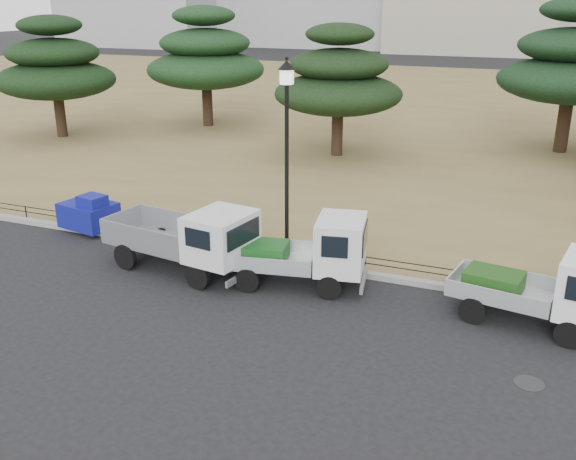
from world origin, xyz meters
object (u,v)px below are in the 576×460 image
at_px(truck_kei_rear, 546,289).
at_px(street_lamp, 287,128).
at_px(truck_kei_front, 306,252).
at_px(tarp_pile, 89,213).
at_px(truck_large, 187,236).

relative_size(truck_kei_rear, street_lamp, 0.69).
relative_size(truck_kei_front, tarp_pile, 2.03).
xyz_separation_m(street_lamp, tarp_pile, (-6.95, -0.10, -3.30)).
xyz_separation_m(truck_large, street_lamp, (2.26, 1.77, 2.84)).
relative_size(truck_large, tarp_pile, 2.39).
height_order(street_lamp, tarp_pile, street_lamp).
height_order(truck_kei_rear, street_lamp, street_lamp).
xyz_separation_m(truck_kei_front, street_lamp, (-1.13, 1.40, 2.94)).
distance_m(truck_kei_front, truck_kei_rear, 5.90).
bearing_deg(street_lamp, tarp_pile, -179.21).
height_order(truck_large, truck_kei_rear, truck_large).
height_order(truck_kei_front, truck_kei_rear, truck_kei_front).
bearing_deg(tarp_pile, truck_kei_front, -9.16).
distance_m(truck_kei_front, street_lamp, 3.45).
distance_m(truck_kei_front, tarp_pile, 8.19).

